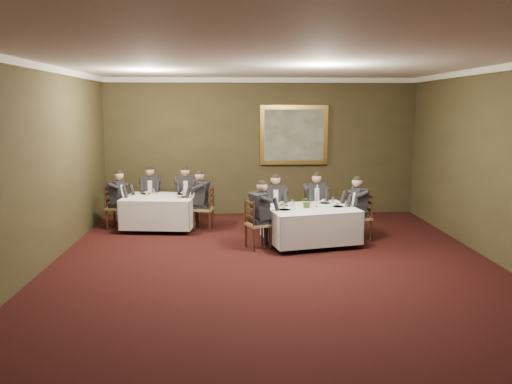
{
  "coord_description": "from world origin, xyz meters",
  "views": [
    {
      "loc": [
        -0.7,
        -7.87,
        2.78
      ],
      "look_at": [
        -0.28,
        1.63,
        1.15
      ],
      "focal_mm": 35.0,
      "sensor_mm": 36.0,
      "label": 1
    }
  ],
  "objects": [
    {
      "name": "left_wall",
      "position": [
        -4.0,
        0.0,
        1.75
      ],
      "size": [
        0.1,
        10.0,
        3.5
      ],
      "primitive_type": "cube",
      "color": "#37301B",
      "rests_on": "ground"
    },
    {
      "name": "ground",
      "position": [
        0.0,
        0.0,
        0.0
      ],
      "size": [
        10.0,
        10.0,
        0.0
      ],
      "primitive_type": "plane",
      "color": "black",
      "rests_on": "ground"
    },
    {
      "name": "chair_sec_endleft",
      "position": [
        -3.4,
        3.49,
        0.28
      ],
      "size": [
        0.51,
        0.53,
        1.0
      ],
      "rotation": [
        0.0,
        0.0,
        -1.81
      ],
      "color": "olive",
      "rests_on": "ground"
    },
    {
      "name": "ceiling",
      "position": [
        0.0,
        0.0,
        3.5
      ],
      "size": [
        8.0,
        10.0,
        0.1
      ],
      "primitive_type": "cube",
      "color": "silver",
      "rests_on": "back_wall"
    },
    {
      "name": "place_setting_table_second",
      "position": [
        -2.73,
        3.78,
        0.8
      ],
      "size": [
        0.33,
        0.31,
        0.14
      ],
      "color": "white",
      "rests_on": "table_second"
    },
    {
      "name": "diner_main_endleft",
      "position": [
        -0.23,
        1.7,
        0.51
      ],
      "size": [
        0.6,
        0.56,
        1.35
      ],
      "rotation": [
        0.0,
        0.0,
        -1.17
      ],
      "color": "black",
      "rests_on": "chair_main_endleft"
    },
    {
      "name": "front_wall",
      "position": [
        0.0,
        -5.0,
        1.75
      ],
      "size": [
        8.0,
        0.1,
        3.5
      ],
      "primitive_type": "cube",
      "color": "#37301B",
      "rests_on": "ground"
    },
    {
      "name": "table_main",
      "position": [
        0.85,
        1.96,
        0.45
      ],
      "size": [
        2.03,
        1.72,
        0.67
      ],
      "rotation": [
        0.0,
        0.0,
        0.23
      ],
      "color": "black",
      "rests_on": "ground"
    },
    {
      "name": "diner_main_endright",
      "position": [
        1.92,
        2.22,
        0.51
      ],
      "size": [
        0.53,
        0.46,
        1.35
      ],
      "rotation": [
        0.0,
        0.0,
        1.71
      ],
      "color": "black",
      "rests_on": "chair_main_endright"
    },
    {
      "name": "diner_main_backleft",
      "position": [
        0.18,
        2.72,
        0.51
      ],
      "size": [
        0.45,
        0.51,
        1.35
      ],
      "rotation": [
        0.0,
        0.0,
        3.23
      ],
      "color": "black",
      "rests_on": "chair_main_backleft"
    },
    {
      "name": "crown_molding",
      "position": [
        0.0,
        0.0,
        3.44
      ],
      "size": [
        8.0,
        10.0,
        0.12
      ],
      "color": "white",
      "rests_on": "back_wall"
    },
    {
      "name": "chair_main_endleft",
      "position": [
        -0.24,
        1.7,
        0.28
      ],
      "size": [
        0.56,
        0.57,
        1.0
      ],
      "rotation": [
        0.0,
        0.0,
        -1.17
      ],
      "color": "olive",
      "rests_on": "ground"
    },
    {
      "name": "painting",
      "position": [
        0.85,
        4.94,
        2.06
      ],
      "size": [
        1.74,
        0.09,
        1.52
      ],
      "color": "tan",
      "rests_on": "back_wall"
    },
    {
      "name": "chair_sec_backleft",
      "position": [
        -2.74,
        4.24,
        0.28
      ],
      "size": [
        0.47,
        0.45,
        1.0
      ],
      "rotation": [
        0.0,
        0.0,
        3.21
      ],
      "color": "olive",
      "rests_on": "ground"
    },
    {
      "name": "diner_sec_endleft",
      "position": [
        -3.39,
        3.48,
        0.51
      ],
      "size": [
        0.56,
        0.5,
        1.35
      ],
      "rotation": [
        0.0,
        0.0,
        -1.81
      ],
      "color": "black",
      "rests_on": "chair_sec_endleft"
    },
    {
      "name": "diner_main_backright",
      "position": [
        1.1,
        2.94,
        0.51
      ],
      "size": [
        0.44,
        0.51,
        1.35
      ],
      "rotation": [
        0.0,
        0.0,
        3.22
      ],
      "color": "black",
      "rests_on": "chair_main_backright"
    },
    {
      "name": "table_second",
      "position": [
        -2.4,
        3.38,
        0.45
      ],
      "size": [
        1.72,
        1.38,
        0.67
      ],
      "rotation": [
        0.0,
        0.0,
        -0.1
      ],
      "color": "black",
      "rests_on": "ground"
    },
    {
      "name": "chair_sec_endright",
      "position": [
        -1.39,
        3.27,
        0.28
      ],
      "size": [
        0.49,
        0.51,
        1.0
      ],
      "rotation": [
        0.0,
        0.0,
        1.4
      ],
      "color": "olive",
      "rests_on": "ground"
    },
    {
      "name": "chair_main_endright",
      "position": [
        1.93,
        2.22,
        0.28
      ],
      "size": [
        0.48,
        0.49,
        1.0
      ],
      "rotation": [
        0.0,
        0.0,
        1.71
      ],
      "color": "olive",
      "rests_on": "ground"
    },
    {
      "name": "candlestick",
      "position": [
        0.98,
        2.03,
        0.94
      ],
      "size": [
        0.07,
        0.07,
        0.47
      ],
      "color": "#BB8B39",
      "rests_on": "table_main"
    },
    {
      "name": "chair_main_backright",
      "position": [
        1.1,
        2.95,
        0.28
      ],
      "size": [
        0.47,
        0.45,
        1.0
      ],
      "rotation": [
        0.0,
        0.0,
        3.22
      ],
      "color": "olive",
      "rests_on": "ground"
    },
    {
      "name": "chair_sec_backright",
      "position": [
        -1.89,
        4.15,
        0.28
      ],
      "size": [
        0.5,
        0.48,
        1.0
      ],
      "rotation": [
        0.0,
        0.0,
        3.29
      ],
      "color": "olive",
      "rests_on": "ground"
    },
    {
      "name": "chair_main_backleft",
      "position": [
        0.18,
        2.73,
        0.28
      ],
      "size": [
        0.48,
        0.46,
        1.0
      ],
      "rotation": [
        0.0,
        0.0,
        3.23
      ],
      "color": "olive",
      "rests_on": "ground"
    },
    {
      "name": "back_wall",
      "position": [
        0.0,
        5.0,
        1.75
      ],
      "size": [
        8.0,
        0.1,
        3.5
      ],
      "primitive_type": "cube",
      "color": "#37301B",
      "rests_on": "ground"
    },
    {
      "name": "place_setting_table_main",
      "position": [
        0.35,
        2.24,
        0.8
      ],
      "size": [
        0.33,
        0.31,
        0.14
      ],
      "color": "white",
      "rests_on": "table_main"
    },
    {
      "name": "diner_sec_backleft",
      "position": [
        -2.74,
        4.23,
        0.51
      ],
      "size": [
        0.44,
        0.51,
        1.35
      ],
      "rotation": [
        0.0,
        0.0,
        3.21
      ],
      "color": "black",
      "rests_on": "chair_sec_backleft"
    },
    {
      "name": "diner_sec_backright",
      "position": [
        -1.88,
        4.14,
        0.51
      ],
      "size": [
        0.47,
        0.53,
        1.35
      ],
      "rotation": [
        0.0,
        0.0,
        3.29
      ],
      "color": "black",
      "rests_on": "chair_sec_backright"
    },
    {
      "name": "diner_sec_endright",
      "position": [
        -1.4,
        3.28,
        0.51
      ],
      "size": [
        0.54,
        0.48,
        1.35
      ],
      "rotation": [
        0.0,
        0.0,
        1.4
      ],
      "color": "black",
      "rests_on": "chair_sec_endright"
    },
    {
      "name": "centerpiece",
      "position": [
        0.77,
        1.96,
        0.9
      ],
      "size": [
        0.26,
        0.23,
        0.27
      ],
      "primitive_type": "imported",
      "rotation": [
        0.0,
        0.0,
        0.08
      ],
      "color": "#2D5926",
      "rests_on": "table_main"
    }
  ]
}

